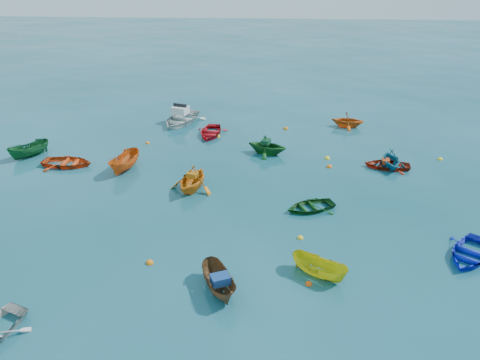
{
  "coord_description": "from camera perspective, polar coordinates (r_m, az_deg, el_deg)",
  "views": [
    {
      "loc": [
        1.54,
        -19.75,
        12.68
      ],
      "look_at": [
        0.0,
        5.0,
        0.4
      ],
      "focal_mm": 35.0,
      "sensor_mm": 36.0,
      "label": 1
    }
  ],
  "objects": [
    {
      "name": "dinghy_red_nw",
      "position": [
        32.49,
        -20.26,
        1.65
      ],
      "size": [
        3.4,
        2.52,
        0.68
      ],
      "primitive_type": "imported",
      "rotation": [
        0.0,
        0.0,
        1.51
      ],
      "color": "#D13F11",
      "rests_on": "ground"
    },
    {
      "name": "sampan_orange_n",
      "position": [
        30.75,
        -13.75,
        1.18
      ],
      "size": [
        1.86,
        3.31,
        1.21
      ],
      "primitive_type": "imported",
      "rotation": [
        0.0,
        0.0,
        -0.23
      ],
      "color": "#CD5513",
      "rests_on": "ground"
    },
    {
      "name": "buoy_ye_c",
      "position": [
        32.07,
        10.59,
        2.58
      ],
      "size": [
        0.37,
        0.37,
        0.37
      ],
      "primitive_type": "sphere",
      "color": "yellow",
      "rests_on": "ground"
    },
    {
      "name": "buoy_or_c",
      "position": [
        34.72,
        -11.19,
        4.4
      ],
      "size": [
        0.31,
        0.31,
        0.31
      ],
      "primitive_type": "sphere",
      "color": "orange",
      "rests_on": "ground"
    },
    {
      "name": "sampan_yellow_mid",
      "position": [
        20.9,
        9.56,
        -11.46
      ],
      "size": [
        2.74,
        2.25,
        1.01
      ],
      "primitive_type": "imported",
      "rotation": [
        0.0,
        0.0,
        1.0
      ],
      "color": "gold",
      "rests_on": "ground"
    },
    {
      "name": "ground",
      "position": [
        23.53,
        -0.76,
        -6.28
      ],
      "size": [
        160.0,
        160.0,
        0.0
      ],
      "primitive_type": "plane",
      "color": "#0A3E48",
      "rests_on": "ground"
    },
    {
      "name": "sampan_brown_mid",
      "position": [
        19.86,
        -2.52,
        -13.38
      ],
      "size": [
        2.08,
        2.96,
        1.07
      ],
      "primitive_type": "imported",
      "rotation": [
        0.0,
        0.0,
        0.42
      ],
      "color": "brown",
      "rests_on": "ground"
    },
    {
      "name": "motorboat_white",
      "position": [
        38.58,
        -7.2,
        6.94
      ],
      "size": [
        4.33,
        5.13,
        1.51
      ],
      "primitive_type": "imported",
      "rotation": [
        0.0,
        0.0,
        -0.32
      ],
      "color": "silver",
      "rests_on": "ground"
    },
    {
      "name": "dinghy_red_ne",
      "position": [
        31.68,
        17.42,
        1.47
      ],
      "size": [
        3.09,
        2.37,
        0.59
      ],
      "primitive_type": "imported",
      "rotation": [
        0.0,
        0.0,
        -1.69
      ],
      "color": "#9F230D",
      "rests_on": "ground"
    },
    {
      "name": "buoy_ye_a",
      "position": [
        23.19,
        7.36,
        -7.06
      ],
      "size": [
        0.3,
        0.3,
        0.3
      ],
      "primitive_type": "sphere",
      "color": "yellow",
      "rests_on": "ground"
    },
    {
      "name": "buoy_ye_e",
      "position": [
        34.12,
        23.19,
        2.3
      ],
      "size": [
        0.33,
        0.33,
        0.33
      ],
      "primitive_type": "sphere",
      "color": "yellow",
      "rests_on": "ground"
    },
    {
      "name": "dinghy_blue_se",
      "position": [
        24.14,
        26.1,
        -8.42
      ],
      "size": [
        3.78,
        4.01,
        0.68
      ],
      "primitive_type": "imported",
      "rotation": [
        0.0,
        0.0,
        -0.61
      ],
      "color": "#0F1FC1",
      "rests_on": "ground"
    },
    {
      "name": "dinghy_red_far",
      "position": [
        35.72,
        -3.61,
        5.5
      ],
      "size": [
        2.51,
        3.37,
        0.67
      ],
      "primitive_type": "imported",
      "rotation": [
        0.0,
        0.0,
        -0.06
      ],
      "color": "red",
      "rests_on": "ground"
    },
    {
      "name": "buoy_or_d",
      "position": [
        30.82,
        10.82,
        1.55
      ],
      "size": [
        0.36,
        0.36,
        0.36
      ],
      "primitive_type": "sphere",
      "color": "orange",
      "rests_on": "ground"
    },
    {
      "name": "dinghy_orange_w",
      "position": [
        27.62,
        -5.79,
        -1.13
      ],
      "size": [
        3.29,
        3.58,
        1.58
      ],
      "primitive_type": "imported",
      "rotation": [
        0.0,
        0.0,
        -0.27
      ],
      "color": "orange",
      "rests_on": "ground"
    },
    {
      "name": "dinghy_green_e",
      "position": [
        25.7,
        8.52,
        -3.55
      ],
      "size": [
        3.29,
        2.89,
        0.57
      ],
      "primitive_type": "imported",
      "rotation": [
        0.0,
        0.0,
        -1.16
      ],
      "color": "#104615",
      "rests_on": "ground"
    },
    {
      "name": "dinghy_green_n",
      "position": [
        32.36,
        3.31,
        3.23
      ],
      "size": [
        3.3,
        3.07,
        1.42
      ],
      "primitive_type": "imported",
      "rotation": [
        0.0,
        0.0,
        1.25
      ],
      "color": "#13551D",
      "rests_on": "ground"
    },
    {
      "name": "tarp_blue_a",
      "position": [
        19.29,
        -2.42,
        -12.01
      ],
      "size": [
        0.9,
        0.81,
        0.36
      ],
      "primitive_type": "cube",
      "rotation": [
        0.0,
        0.0,
        0.42
      ],
      "color": "navy",
      "rests_on": "sampan_brown_mid"
    },
    {
      "name": "buoy_or_a",
      "position": [
        21.73,
        -10.95,
        -9.93
      ],
      "size": [
        0.35,
        0.35,
        0.35
      ],
      "primitive_type": "sphere",
      "color": "orange",
      "rests_on": "ground"
    },
    {
      "name": "buoy_ye_d",
      "position": [
        35.36,
        -2.7,
        5.29
      ],
      "size": [
        0.37,
        0.37,
        0.37
      ],
      "primitive_type": "sphere",
      "color": "yellow",
      "rests_on": "ground"
    },
    {
      "name": "dinghy_orange_far",
      "position": [
        38.32,
        12.94,
        6.34
      ],
      "size": [
        2.78,
        2.49,
        1.31
      ],
      "primitive_type": "imported",
      "rotation": [
        0.0,
        0.0,
        1.43
      ],
      "color": "#CD5713",
      "rests_on": "ground"
    },
    {
      "name": "buoy_or_b",
      "position": [
        20.38,
        8.36,
        -12.49
      ],
      "size": [
        0.3,
        0.3,
        0.3
      ],
      "primitive_type": "sphere",
      "color": "#FF520D",
      "rests_on": "ground"
    },
    {
      "name": "sampan_green_far",
      "position": [
        34.87,
        -24.15,
        2.61
      ],
      "size": [
        2.61,
        2.95,
        1.11
      ],
      "primitive_type": "imported",
      "rotation": [
        0.0,
        0.0,
        -0.65
      ],
      "color": "#145727",
      "rests_on": "ground"
    },
    {
      "name": "tarp_orange_b",
      "position": [
        31.49,
        17.35,
        2.2
      ],
      "size": [
        0.5,
        0.62,
        0.28
      ],
      "primitive_type": "cube",
      "rotation": [
        0.0,
        0.0,
        -1.69
      ],
      "color": "#BF3C13",
      "rests_on": "dinghy_red_ne"
    },
    {
      "name": "tarp_green_b",
      "position": [
        32.06,
        3.18,
        4.69
      ],
      "size": [
        0.69,
        0.8,
        0.33
      ],
      "primitive_type": "cube",
      "rotation": [
        0.0,
        0.0,
        1.25
      ],
      "color": "#0F3F22",
      "rests_on": "dinghy_green_n"
    },
    {
      "name": "tarp_orange_a",
      "position": [
        27.25,
        -5.84,
        0.65
      ],
      "size": [
        0.7,
        0.6,
        0.29
      ],
      "primitive_type": "cube",
      "rotation": [
        0.0,
        0.0,
        -0.27
      ],
      "color": "#BB6B13",
      "rests_on": "dinghy_orange_w"
    },
    {
      "name": "buoy_or_e",
      "position": [
        37.05,
        5.59,
        6.2
      ],
      "size": [
        0.39,
        0.39,
        0.39
      ],
      "primitive_type": "sphere",
      "color": "orange",
      "rests_on": "ground"
    },
    {
      "name": "dinghy_cyan_se",
      "position": [
        31.77,
        17.78,
        1.49
      ],
      "size": [
        2.16,
        2.5,
        1.3
      ],
      "primitive_type": "imported",
      "rotation": [
        0.0,
        0.0,
        0.01
      ],
      "color": "#16698B",
      "rests_on": "ground"
    }
  ]
}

